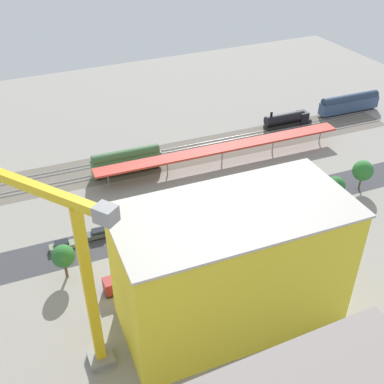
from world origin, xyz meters
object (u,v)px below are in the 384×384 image
(construction_building, at_px, (232,268))
(traffic_light, at_px, (211,213))
(tower_crane, at_px, (76,269))
(parked_car_3, at_px, (200,206))
(parked_car_4, at_px, (169,215))
(box_truck_0, at_px, (188,260))
(freight_coach_far, at_px, (126,160))
(parked_car_1, at_px, (260,190))
(parked_car_6, at_px, (99,234))
(box_truck_2, at_px, (130,279))
(street_tree_1, at_px, (363,171))
(box_truck_1, at_px, (162,271))
(passenger_coach, at_px, (349,103))
(parked_car_0, at_px, (285,185))
(locomotive, at_px, (288,119))
(street_tree_0, at_px, (336,186))
(parked_car_2, at_px, (230,199))
(street_tree_3, at_px, (164,225))
(platform_canopy_near, at_px, (222,148))
(parked_car_5, at_px, (135,225))
(street_tree_2, at_px, (63,256))
(parked_car_7, at_px, (62,246))

(construction_building, xyz_separation_m, traffic_light, (-6.93, -20.63, -5.75))
(tower_crane, bearing_deg, parked_car_3, -138.55)
(parked_car_4, relative_size, box_truck_0, 0.51)
(freight_coach_far, xyz_separation_m, parked_car_3, (-9.41, 21.01, -2.45))
(parked_car_1, xyz_separation_m, parked_car_6, (37.09, 0.32, 0.11))
(parked_car_1, bearing_deg, box_truck_0, 32.21)
(box_truck_2, bearing_deg, street_tree_1, -172.16)
(tower_crane, distance_m, box_truck_2, 21.65)
(tower_crane, bearing_deg, box_truck_2, -131.31)
(box_truck_0, height_order, box_truck_1, box_truck_0)
(box_truck_1, bearing_deg, passenger_coach, -151.08)
(parked_car_0, xyz_separation_m, construction_building, (29.55, 28.19, 9.80))
(locomotive, xyz_separation_m, traffic_light, (41.36, 34.20, 2.91))
(locomotive, xyz_separation_m, street_tree_0, (12.26, 35.72, 2.22))
(freight_coach_far, bearing_deg, street_tree_0, 140.67)
(parked_car_1, xyz_separation_m, parked_car_2, (7.81, 0.30, 0.08))
(street_tree_3, bearing_deg, platform_canopy_near, -136.77)
(parked_car_1, distance_m, parked_car_5, 29.64)
(passenger_coach, bearing_deg, parked_car_6, 17.54)
(parked_car_4, height_order, street_tree_2, street_tree_2)
(box_truck_1, xyz_separation_m, street_tree_2, (15.37, -7.28, 3.29))
(parked_car_1, distance_m, street_tree_0, 16.40)
(passenger_coach, height_order, parked_car_4, passenger_coach)
(street_tree_3, bearing_deg, parked_car_2, -157.83)
(parked_car_2, height_order, box_truck_0, box_truck_0)
(traffic_light, bearing_deg, construction_building, 71.43)
(parked_car_7, xyz_separation_m, street_tree_2, (0.79, 7.87, 4.07))
(street_tree_1, bearing_deg, tower_crane, 15.83)
(street_tree_2, bearing_deg, parked_car_1, -168.96)
(locomotive, bearing_deg, construction_building, 48.63)
(parked_car_6, bearing_deg, box_truck_2, 95.24)
(freight_coach_far, height_order, box_truck_1, freight_coach_far)
(parked_car_3, distance_m, parked_car_4, 7.02)
(parked_car_6, distance_m, street_tree_1, 59.23)
(parked_car_0, relative_size, street_tree_2, 0.63)
(tower_crane, bearing_deg, platform_canopy_near, -136.04)
(street_tree_0, xyz_separation_m, street_tree_2, (58.07, -0.76, 0.76))
(tower_crane, distance_m, street_tree_0, 62.31)
(freight_coach_far, distance_m, parked_car_3, 23.15)
(box_truck_2, bearing_deg, platform_canopy_near, -137.56)
(parked_car_7, bearing_deg, parked_car_4, -178.14)
(locomotive, xyz_separation_m, box_truck_2, (60.79, 42.02, -0.10))
(platform_canopy_near, bearing_deg, street_tree_3, 43.23)
(parked_car_4, height_order, box_truck_0, box_truck_0)
(platform_canopy_near, relative_size, street_tree_1, 8.85)
(parked_car_2, xyz_separation_m, tower_crane, (37.61, 26.70, 16.82))
(parked_car_4, distance_m, construction_building, 30.12)
(street_tree_1, bearing_deg, passenger_coach, -126.32)
(parked_car_6, relative_size, street_tree_1, 0.65)
(parked_car_2, distance_m, construction_building, 33.73)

